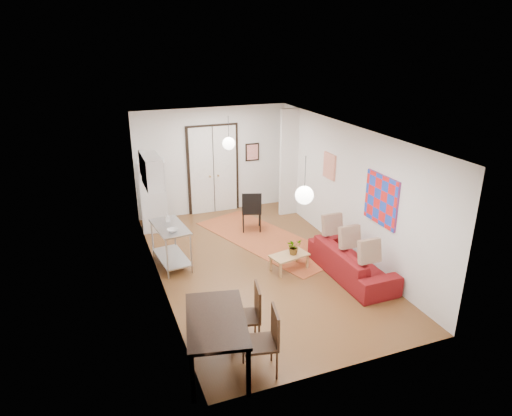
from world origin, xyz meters
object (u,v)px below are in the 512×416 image
object	(u,v)px
coffee_table	(289,257)
dining_chair_near	(241,308)
kitchen_counter	(171,240)
black_side_chair	(250,206)
dining_table	(216,324)
dining_chair_far	(257,333)
fridge	(154,195)
sofa	(352,262)

from	to	relation	value
coffee_table	dining_chair_near	world-z (taller)	dining_chair_near
kitchen_counter	black_side_chair	xyz separation A→B (m)	(2.27, 1.27, 0.03)
dining_chair_near	black_side_chair	world-z (taller)	black_side_chair
dining_table	dining_chair_far	bearing A→B (deg)	-24.22
black_side_chair	kitchen_counter	bearing A→B (deg)	47.35
black_side_chair	dining_chair_near	bearing A→B (deg)	86.06
dining_chair_far	coffee_table	bearing A→B (deg)	158.31
fridge	dining_table	distance (m)	5.56
sofa	dining_chair_near	distance (m)	3.06
dining_chair_far	dining_table	bearing A→B (deg)	-102.26
coffee_table	dining_chair_near	distance (m)	2.57
sofa	fridge	bearing A→B (deg)	39.89
dining_table	dining_chair_near	world-z (taller)	dining_chair_near
dining_table	dining_chair_far	distance (m)	0.62
coffee_table	black_side_chair	distance (m)	2.41
dining_table	dining_chair_near	distance (m)	0.72
fridge	black_side_chair	size ratio (longest dim) A/B	1.73
black_side_chair	dining_table	bearing A→B (deg)	82.37
dining_chair_near	black_side_chair	bearing A→B (deg)	170.01
coffee_table	dining_chair_far	bearing A→B (deg)	-123.66
fridge	dining_table	world-z (taller)	fridge
fridge	coffee_table	bearing A→B (deg)	-46.86
dining_table	dining_chair_far	world-z (taller)	dining_chair_far
fridge	dining_chair_far	size ratio (longest dim) A/B	1.76
dining_chair_near	dining_chair_far	bearing A→B (deg)	11.96
kitchen_counter	dining_chair_near	xyz separation A→B (m)	(0.55, -2.99, 0.01)
coffee_table	dining_chair_far	xyz separation A→B (m)	(-1.72, -2.58, 0.29)
dining_table	black_side_chair	world-z (taller)	black_side_chair
sofa	fridge	xyz separation A→B (m)	(-3.35, 3.91, 0.58)
coffee_table	dining_table	world-z (taller)	dining_table
kitchen_counter	dining_chair_near	size ratio (longest dim) A/B	1.21
sofa	dining_chair_near	size ratio (longest dim) A/B	2.16
kitchen_counter	fridge	bearing A→B (deg)	83.78
sofa	fridge	world-z (taller)	fridge
kitchen_counter	dining_chair_near	distance (m)	3.04
dining_chair_near	dining_chair_far	size ratio (longest dim) A/B	1.00
kitchen_counter	dining_table	world-z (taller)	kitchen_counter
fridge	sofa	bearing A→B (deg)	-41.42
dining_chair_far	sofa	bearing A→B (deg)	135.91
sofa	black_side_chair	size ratio (longest dim) A/B	2.11
coffee_table	kitchen_counter	size ratio (longest dim) A/B	0.70
sofa	kitchen_counter	distance (m)	3.82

